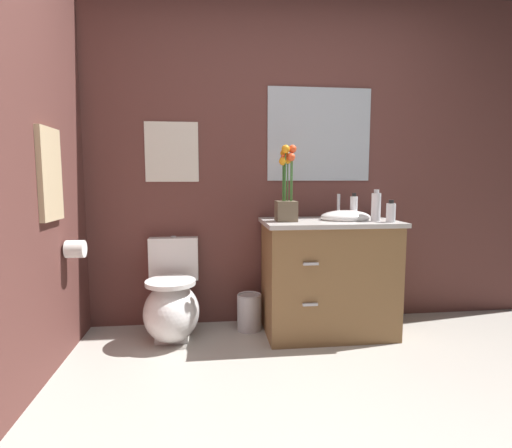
% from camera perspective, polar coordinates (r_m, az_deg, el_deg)
% --- Properties ---
extents(wall_back, '(4.29, 0.05, 2.50)m').
position_cam_1_polar(wall_back, '(3.12, 5.93, 8.97)').
color(wall_back, brown).
rests_on(wall_back, ground_plane).
extents(toilet, '(0.38, 0.59, 0.69)m').
position_cam_1_polar(toilet, '(2.89, -11.98, -11.17)').
color(toilet, white).
rests_on(toilet, ground_plane).
extents(vanity_cabinet, '(0.94, 0.56, 1.00)m').
position_cam_1_polar(vanity_cabinet, '(2.93, 10.35, -7.25)').
color(vanity_cabinet, brown).
rests_on(vanity_cabinet, ground_plane).
extents(flower_vase, '(0.14, 0.14, 0.52)m').
position_cam_1_polar(flower_vase, '(2.73, 4.38, 4.37)').
color(flower_vase, brown).
rests_on(flower_vase, vanity_cabinet).
extents(soap_bottle, '(0.06, 0.06, 0.15)m').
position_cam_1_polar(soap_bottle, '(2.84, 18.80, 1.62)').
color(soap_bottle, white).
rests_on(soap_bottle, vanity_cabinet).
extents(lotion_bottle, '(0.06, 0.06, 0.22)m').
position_cam_1_polar(lotion_bottle, '(2.86, 16.86, 2.40)').
color(lotion_bottle, white).
rests_on(lotion_bottle, vanity_cabinet).
extents(hand_wash_bottle, '(0.05, 0.05, 0.19)m').
position_cam_1_polar(hand_wash_bottle, '(2.98, 13.86, 2.36)').
color(hand_wash_bottle, white).
rests_on(hand_wash_bottle, vanity_cabinet).
extents(trash_bin, '(0.18, 0.18, 0.27)m').
position_cam_1_polar(trash_bin, '(3.00, -0.97, -12.50)').
color(trash_bin, '#B7B7BC').
rests_on(trash_bin, ground_plane).
extents(wall_poster, '(0.39, 0.01, 0.44)m').
position_cam_1_polar(wall_poster, '(3.03, -12.00, 10.08)').
color(wall_poster, silver).
extents(wall_mirror, '(0.80, 0.01, 0.70)m').
position_cam_1_polar(wall_mirror, '(3.14, 9.08, 12.57)').
color(wall_mirror, '#B2BCC6').
extents(hanging_towel, '(0.03, 0.28, 0.52)m').
position_cam_1_polar(hanging_towel, '(2.52, -27.49, 6.33)').
color(hanging_towel, tan).
extents(toilet_paper_roll, '(0.11, 0.11, 0.11)m').
position_cam_1_polar(toilet_paper_roll, '(2.71, -24.51, -3.30)').
color(toilet_paper_roll, white).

